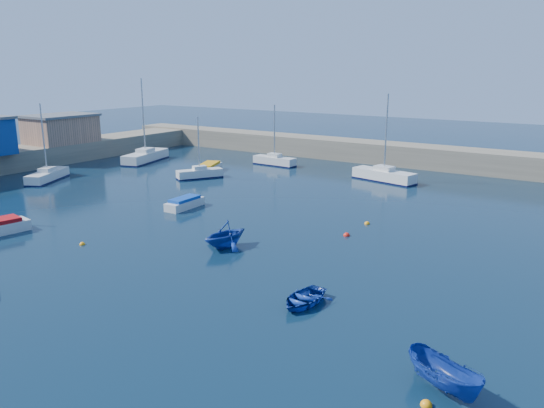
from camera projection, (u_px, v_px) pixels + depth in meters
The scene contains 18 objects.
ground at pixel (161, 296), 28.72m from camera, with size 220.00×220.00×0.00m, color #0C2134.
back_wall at pixel (429, 157), 65.54m from camera, with size 96.00×4.50×2.60m, color #7A705D.
left_quay at pixel (21, 158), 65.42m from camera, with size 6.00×62.00×2.40m, color #7A705D.
brick_shed_a at pixel (61, 130), 69.54m from camera, with size 6.00×8.00×3.40m, color #A67960.
sailboat_2 at pixel (48, 175), 57.83m from camera, with size 4.48×6.48×8.37m.
sailboat_3 at pixel (200, 173), 59.19m from camera, with size 3.81×5.08×6.81m.
sailboat_4 at pixel (146, 156), 69.72m from camera, with size 4.43×8.53×10.70m.
sailboat_5 at pixel (274, 160), 67.11m from camera, with size 5.72×1.80×7.58m.
sailboat_6 at pixel (384, 175), 57.67m from camera, with size 7.38×3.47×9.37m.
motorboat_1 at pixel (185, 203), 46.58m from camera, with size 1.52×3.96×0.96m.
motorboat_2 at pixel (209, 168), 63.02m from camera, with size 3.44×5.25×1.02m.
dinghy_center at pixel (303, 298), 27.58m from camera, with size 2.31×3.24×0.67m, color #153595.
dinghy_left at pixel (225, 234), 36.26m from camera, with size 3.04×3.53×1.86m, color #153595.
dinghy_right at pixel (445, 376), 20.02m from camera, with size 1.33×3.54×1.37m, color #153595.
buoy_0 at pixel (82, 245), 37.00m from camera, with size 0.40×0.40×0.40m, color orange.
buoy_1 at pixel (347, 236), 38.97m from camera, with size 0.50×0.50×0.50m, color red.
buoy_3 at pixel (367, 224), 41.90m from camera, with size 0.43×0.43×0.43m, color orange.
buoy_5 at pixel (426, 406), 19.37m from camera, with size 0.44×0.44×0.44m, color orange.
Camera 1 is at (19.69, -18.84, 11.98)m, focal length 35.00 mm.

